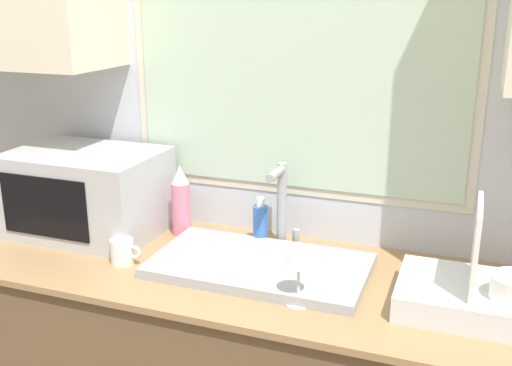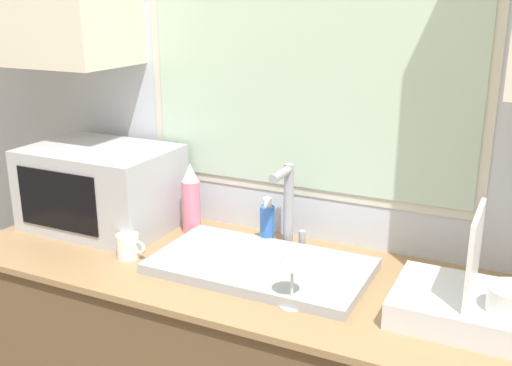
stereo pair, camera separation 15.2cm
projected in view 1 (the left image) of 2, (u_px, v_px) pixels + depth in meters
wall_back at (294, 78)px, 1.86m from camera, size 6.00×0.38×2.60m
sink_basin at (260, 266)px, 1.76m from camera, size 0.63×0.35×0.03m
faucet at (282, 201)px, 1.89m from camera, size 0.08×0.14×0.28m
microwave at (87, 192)px, 2.02m from camera, size 0.49×0.35×0.28m
dish_rack at (475, 293)px, 1.52m from camera, size 0.36×0.28×0.29m
spray_bottle at (181, 201)px, 2.01m from camera, size 0.06×0.06×0.24m
soap_bottle at (260, 224)px, 1.94m from camera, size 0.05×0.05×0.16m
mug_near_sink at (123, 251)px, 1.81m from camera, size 0.10×0.07×0.08m
wine_glass at (299, 256)px, 1.53m from camera, size 0.08×0.08×0.18m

